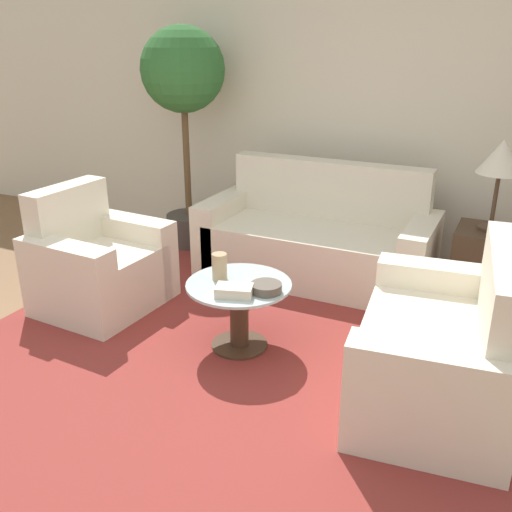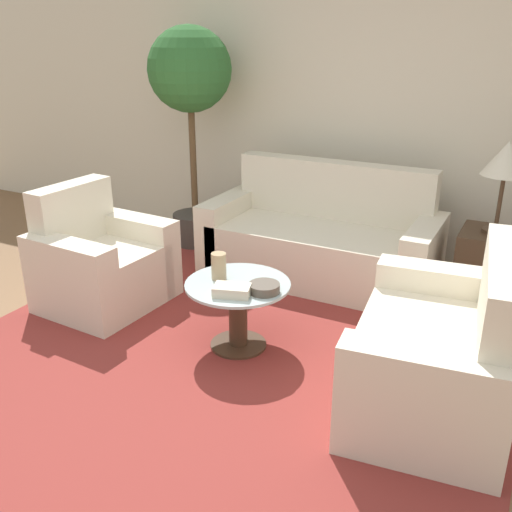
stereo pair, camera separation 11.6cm
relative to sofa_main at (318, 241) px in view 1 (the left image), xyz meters
name	(u,v)px [view 1 (the left image)]	position (x,y,z in m)	size (l,w,h in m)	color
ground_plane	(158,412)	(-0.13, -2.16, -0.30)	(14.00, 14.00, 0.00)	brown
wall_back	(336,108)	(-0.13, 0.71, 1.00)	(10.00, 0.06, 2.60)	beige
rug	(240,346)	(-0.05, -1.35, -0.30)	(3.44, 3.53, 0.01)	maroon
sofa_main	(318,241)	(0.00, 0.00, 0.00)	(1.89, 0.82, 0.93)	beige
armchair	(96,267)	(-1.30, -1.24, 0.00)	(0.80, 0.91, 0.89)	beige
loveseat	(447,353)	(1.24, -1.37, 0.00)	(0.92, 1.34, 0.91)	beige
coffee_table	(239,306)	(-0.05, -1.35, -0.01)	(0.67, 0.67, 0.45)	#422D1E
side_table	(484,268)	(1.31, -0.01, 0.00)	(0.45, 0.45, 0.60)	#422D1E
table_lamp	(501,160)	(1.31, -0.01, 0.81)	(0.32, 0.32, 0.65)	#422D1E
potted_plant	(184,91)	(-1.38, 0.18, 1.14)	(0.74, 0.74, 1.99)	#3D3833
vase	(220,267)	(-0.19, -1.34, 0.24)	(0.10, 0.10, 0.17)	tan
bowl	(266,288)	(0.16, -1.39, 0.18)	(0.19, 0.19, 0.06)	brown
book_stack	(234,291)	(0.01, -1.52, 0.19)	(0.25, 0.20, 0.06)	beige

